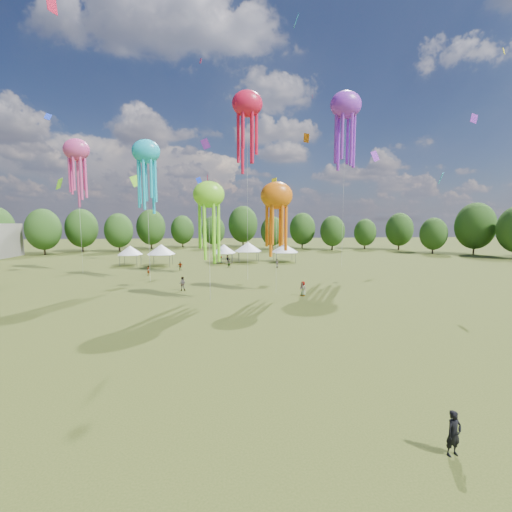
{
  "coord_description": "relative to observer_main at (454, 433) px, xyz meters",
  "views": [
    {
      "loc": [
        -1.02,
        -13.73,
        9.12
      ],
      "look_at": [
        1.57,
        15.0,
        6.0
      ],
      "focal_mm": 24.03,
      "sensor_mm": 36.0,
      "label": 1
    }
  ],
  "objects": [
    {
      "name": "small_kites",
      "position": [
        -8.64,
        42.23,
        28.08
      ],
      "size": [
        68.7,
        60.49,
        41.79
      ],
      "color": "#19BBDB",
      "rests_on": "ground"
    },
    {
      "name": "show_kites",
      "position": [
        -3.73,
        43.27,
        19.78
      ],
      "size": [
        51.37,
        28.98,
        32.47
      ],
      "color": "#19BBDB",
      "rests_on": "ground"
    },
    {
      "name": "spectator_near",
      "position": [
        -14.24,
        32.17,
        -0.0
      ],
      "size": [
        0.9,
        0.72,
        1.78
      ],
      "primitive_type": "imported",
      "rotation": [
        0.0,
        0.0,
        3.08
      ],
      "color": "gray",
      "rests_on": "ground"
    },
    {
      "name": "treeline",
      "position": [
        -11.56,
        64.6,
        5.65
      ],
      "size": [
        201.57,
        95.24,
        13.43
      ],
      "color": "#38281C",
      "rests_on": "ground"
    },
    {
      "name": "festival_tents",
      "position": [
        -10.25,
        58.97,
        2.21
      ],
      "size": [
        36.51,
        10.26,
        4.23
      ],
      "color": "#47474C",
      "rests_on": "ground"
    },
    {
      "name": "ground",
      "position": [
        -7.7,
        2.09,
        -0.89
      ],
      "size": [
        300.0,
        300.0,
        0.0
      ],
      "primitive_type": "plane",
      "color": "#384416",
      "rests_on": "ground"
    },
    {
      "name": "spectators_far",
      "position": [
        -7.18,
        49.64,
        -0.08
      ],
      "size": [
        22.74,
        33.25,
        1.74
      ],
      "color": "gray",
      "rests_on": "ground"
    },
    {
      "name": "observer_main",
      "position": [
        0.0,
        0.0,
        0.0
      ],
      "size": [
        0.73,
        0.57,
        1.78
      ],
      "primitive_type": "imported",
      "rotation": [
        0.0,
        0.0,
        0.24
      ],
      "color": "black",
      "rests_on": "ground"
    }
  ]
}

